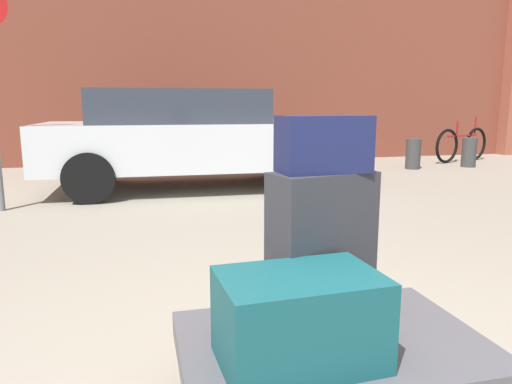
{
  "coord_description": "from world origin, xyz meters",
  "views": [
    {
      "loc": [
        -0.68,
        -1.55,
        1.21
      ],
      "look_at": [
        0.0,
        1.2,
        0.69
      ],
      "focal_mm": 33.26,
      "sensor_mm": 36.0,
      "label": 1
    }
  ],
  "objects": [
    {
      "name": "bollard_kerb_near",
      "position": [
        2.88,
        6.5,
        0.29
      ],
      "size": [
        0.28,
        0.28,
        0.57
      ],
      "primitive_type": "cylinder",
      "color": "#383838",
      "rests_on": "ground_plane"
    },
    {
      "name": "bollard_kerb_mid",
      "position": [
        4.41,
        6.5,
        0.29
      ],
      "size": [
        0.28,
        0.28,
        0.57
      ],
      "primitive_type": "cylinder",
      "color": "#383838",
      "rests_on": "ground_plane"
    },
    {
      "name": "luggage_cart",
      "position": [
        0.0,
        0.0,
        0.27
      ],
      "size": [
        1.15,
        0.76,
        0.34
      ],
      "color": "#4C4C51",
      "rests_on": "ground_plane"
    },
    {
      "name": "parked_car",
      "position": [
        0.08,
        5.41,
        0.76
      ],
      "size": [
        4.34,
        2.01,
        1.42
      ],
      "color": "silver",
      "rests_on": "ground_plane"
    },
    {
      "name": "duffel_bag_teal_stacked_top",
      "position": [
        -0.18,
        -0.12,
        0.5
      ],
      "size": [
        0.56,
        0.39,
        0.31
      ],
      "primitive_type": "cube",
      "rotation": [
        0.0,
        0.0,
        0.05
      ],
      "color": "#144C51",
      "rests_on": "luggage_cart"
    },
    {
      "name": "duffel_bag_navy_topmost_pile",
      "position": [
        0.02,
        0.2,
        1.06
      ],
      "size": [
        0.37,
        0.2,
        0.22
      ],
      "primitive_type": "cube",
      "rotation": [
        0.0,
        0.0,
        0.07
      ],
      "color": "#191E47",
      "rests_on": "suitcase_charcoal_front_left"
    },
    {
      "name": "bollard_kerb_far",
      "position": [
        5.65,
        6.5,
        0.29
      ],
      "size": [
        0.28,
        0.28,
        0.57
      ],
      "primitive_type": "cylinder",
      "color": "#383838",
      "rests_on": "ground_plane"
    },
    {
      "name": "bicycle_leaning",
      "position": [
        6.09,
        7.3,
        0.37
      ],
      "size": [
        1.68,
        0.64,
        0.96
      ],
      "color": "black",
      "rests_on": "ground_plane"
    },
    {
      "name": "suitcase_charcoal_front_left",
      "position": [
        0.02,
        0.2,
        0.64
      ],
      "size": [
        0.46,
        0.3,
        0.61
      ],
      "primitive_type": "cube",
      "rotation": [
        0.0,
        0.0,
        0.24
      ],
      "color": "#2D2D33",
      "rests_on": "luggage_cart"
    }
  ]
}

